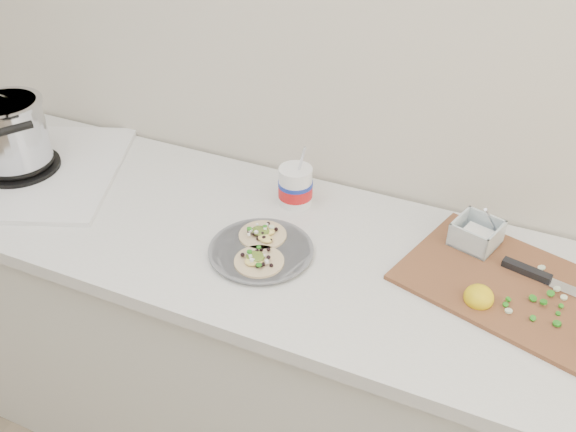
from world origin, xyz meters
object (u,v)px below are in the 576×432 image
at_px(taco_plate, 261,248).
at_px(stove, 14,146).
at_px(tub, 296,184).
at_px(cutboard, 510,277).

bearing_deg(taco_plate, stove, 176.58).
bearing_deg(stove, tub, -8.84).
distance_m(taco_plate, cutboard, 0.61).
relative_size(stove, taco_plate, 2.77).
relative_size(tub, cutboard, 0.38).
height_order(stove, tub, stove).
bearing_deg(taco_plate, cutboard, 13.75).
xyz_separation_m(taco_plate, tub, (-0.01, 0.24, 0.05)).
distance_m(stove, cutboard, 1.44).
relative_size(taco_plate, tub, 1.24).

